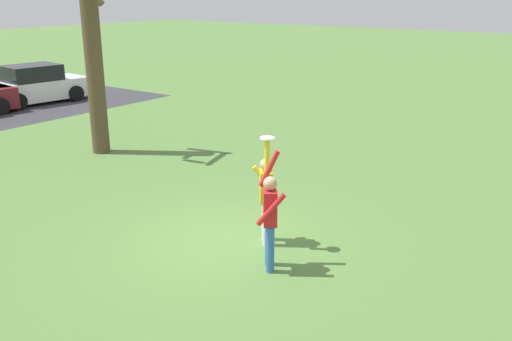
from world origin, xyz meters
TOP-DOWN VIEW (x-y plane):
  - ground_plane at (0.00, 0.00)m, footprint 120.00×120.00m
  - person_catcher at (0.38, -0.57)m, footprint 0.57×0.55m
  - person_defender at (-0.43, -1.21)m, footprint 0.65×0.64m
  - frisbee_disc at (0.20, -0.71)m, footprint 0.26×0.26m
  - parked_car_white at (6.09, 15.17)m, footprint 4.28×2.39m
  - bare_tree_tall at (2.64, 6.87)m, footprint 1.82×1.65m

SIDE VIEW (x-z plane):
  - ground_plane at x=0.00m, z-range 0.00..0.00m
  - parked_car_white at x=6.09m, z-range -0.07..1.52m
  - person_defender at x=-0.43m, z-range -0.04..2.00m
  - person_catcher at x=0.38m, z-range -0.06..2.02m
  - frisbee_disc at x=0.20m, z-range 2.08..2.10m
  - bare_tree_tall at x=2.64m, z-range -0.04..5.98m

